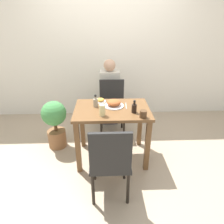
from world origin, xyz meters
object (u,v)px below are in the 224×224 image
(condiment_bottle, at_px, (134,108))
(juice_glass, at_px, (102,110))
(food_plate, at_px, (114,103))
(person_figure, at_px, (110,93))
(drink_cup, at_px, (143,114))
(sauce_bottle, at_px, (96,102))
(chair_far, at_px, (112,105))
(potted_plant_left, at_px, (55,121))
(side_plate, at_px, (101,100))
(chair_near, at_px, (110,160))

(condiment_bottle, bearing_deg, juice_glass, -170.30)
(food_plate, height_order, person_figure, person_figure)
(drink_cup, xyz_separation_m, sauce_bottle, (-0.56, 0.33, 0.02))
(person_figure, bearing_deg, sauce_bottle, -102.24)
(juice_glass, height_order, person_figure, person_figure)
(condiment_bottle, bearing_deg, drink_cup, -57.16)
(chair_far, distance_m, potted_plant_left, 0.94)
(side_plate, height_order, drink_cup, drink_cup)
(chair_far, height_order, food_plate, chair_far)
(chair_far, height_order, person_figure, person_figure)
(juice_glass, bearing_deg, person_figure, 84.35)
(side_plate, xyz_separation_m, sauce_bottle, (-0.06, -0.15, 0.04))
(chair_far, xyz_separation_m, potted_plant_left, (-0.85, -0.40, -0.07))
(potted_plant_left, bearing_deg, juice_glass, -34.47)
(chair_near, relative_size, condiment_bottle, 5.41)
(condiment_bottle, bearing_deg, chair_far, 106.06)
(condiment_bottle, bearing_deg, chair_near, -118.33)
(food_plate, xyz_separation_m, drink_cup, (0.32, -0.33, 0.00))
(juice_glass, bearing_deg, chair_far, 80.48)
(drink_cup, distance_m, juice_glass, 0.48)
(juice_glass, relative_size, potted_plant_left, 0.19)
(chair_near, distance_m, person_figure, 1.73)
(chair_near, height_order, juice_glass, chair_near)
(chair_near, xyz_separation_m, drink_cup, (0.40, 0.44, 0.29))
(juice_glass, distance_m, potted_plant_left, 0.93)
(drink_cup, xyz_separation_m, condiment_bottle, (-0.09, 0.13, 0.02))
(drink_cup, bearing_deg, juice_glass, 171.66)
(drink_cup, bearing_deg, chair_near, -132.10)
(sauce_bottle, xyz_separation_m, person_figure, (0.21, 0.96, -0.23))
(sauce_bottle, xyz_separation_m, potted_plant_left, (-0.61, 0.22, -0.38))
(juice_glass, distance_m, person_figure, 1.25)
(juice_glass, height_order, potted_plant_left, juice_glass)
(food_plate, relative_size, drink_cup, 3.03)
(drink_cup, height_order, sauce_bottle, sauce_bottle)
(juice_glass, bearing_deg, condiment_bottle, 9.70)
(sauce_bottle, relative_size, person_figure, 0.14)
(chair_near, bearing_deg, person_figure, -91.50)
(chair_near, distance_m, potted_plant_left, 1.26)
(drink_cup, height_order, person_figure, person_figure)
(food_plate, bearing_deg, condiment_bottle, -39.77)
(chair_far, xyz_separation_m, food_plate, (0.00, -0.62, 0.29))
(chair_near, relative_size, chair_far, 1.00)
(chair_near, xyz_separation_m, side_plate, (-0.10, 0.92, 0.27))
(food_plate, height_order, side_plate, food_plate)
(juice_glass, xyz_separation_m, person_figure, (0.12, 1.22, -0.24))
(sauce_bottle, bearing_deg, side_plate, 67.34)
(juice_glass, bearing_deg, chair_near, -81.55)
(food_plate, height_order, condiment_bottle, condiment_bottle)
(chair_near, bearing_deg, potted_plant_left, -51.85)
(food_plate, xyz_separation_m, potted_plant_left, (-0.85, 0.22, -0.36))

